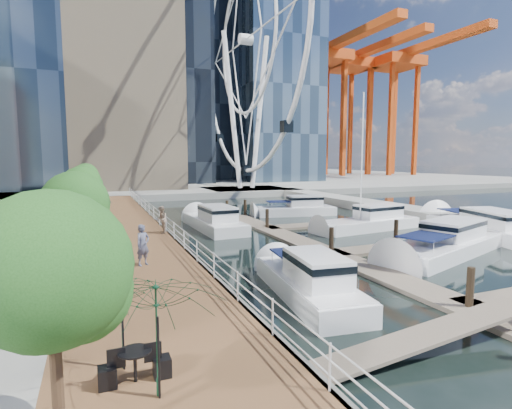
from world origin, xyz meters
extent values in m
plane|color=black|center=(0.00, 0.00, 0.00)|extent=(520.00, 520.00, 0.00)
cube|color=brown|center=(-9.00, 15.00, 0.50)|extent=(6.00, 60.00, 1.00)
cube|color=#595954|center=(-6.00, 15.00, 0.50)|extent=(0.25, 60.00, 1.00)
cube|color=gray|center=(0.00, 102.00, 0.50)|extent=(200.00, 114.00, 1.00)
cube|color=gray|center=(20.00, 20.00, 0.50)|extent=(4.00, 60.00, 1.00)
cube|color=gray|center=(14.00, 52.00, 0.50)|extent=(14.00, 12.00, 1.00)
cube|color=#6D6051|center=(3.00, 10.00, 0.10)|extent=(2.00, 32.00, 0.20)
cube|color=#6D6051|center=(9.00, 8.00, 0.10)|extent=(12.00, 2.00, 0.20)
cube|color=#6D6051|center=(9.00, 18.00, 0.10)|extent=(12.00, 2.00, 0.20)
cylinder|color=white|center=(11.50, 52.00, 14.00)|extent=(0.80, 0.80, 26.00)
cylinder|color=white|center=(16.50, 52.00, 14.00)|extent=(0.80, 0.80, 26.00)
torus|color=white|center=(14.00, 52.00, 26.00)|extent=(0.70, 44.70, 44.70)
cylinder|color=#3F2B1C|center=(-11.40, -6.00, 2.20)|extent=(0.20, 0.20, 2.40)
sphere|color=#265B1E|center=(-11.40, -6.00, 4.30)|extent=(2.60, 2.60, 2.60)
cylinder|color=#3F2B1C|center=(-11.40, 4.00, 2.20)|extent=(0.20, 0.20, 2.40)
sphere|color=#265B1E|center=(-11.40, 4.00, 4.30)|extent=(2.60, 2.60, 2.60)
cylinder|color=#3F2B1C|center=(-11.40, 14.00, 2.20)|extent=(0.20, 0.20, 2.40)
sphere|color=#265B1E|center=(-11.40, 14.00, 4.30)|extent=(2.60, 2.60, 2.60)
cylinder|color=#3F2B1C|center=(-11.40, 24.00, 2.20)|extent=(0.20, 0.20, 2.40)
sphere|color=#265B1E|center=(-11.40, 24.00, 4.30)|extent=(2.60, 2.60, 2.60)
cylinder|color=#3F2B1C|center=(-11.40, 34.00, 2.20)|extent=(0.20, 0.20, 2.40)
sphere|color=#265B1E|center=(-11.40, 34.00, 4.30)|extent=(2.60, 2.60, 2.60)
imported|color=#50536B|center=(-8.65, 6.29, 1.99)|extent=(0.86, 0.78, 1.98)
imported|color=gray|center=(-6.50, 14.33, 1.94)|extent=(0.78, 0.96, 1.87)
imported|color=#333B40|center=(-9.63, 27.65, 1.87)|extent=(1.10, 0.84, 1.74)
imported|color=#0F3822|center=(-9.59, -4.86, 2.29)|extent=(3.25, 3.30, 2.58)
imported|color=#0F3720|center=(-10.20, -3.35, 2.13)|extent=(2.78, 2.82, 2.25)
camera|label=1|loc=(-10.70, -13.01, 6.06)|focal=28.00mm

